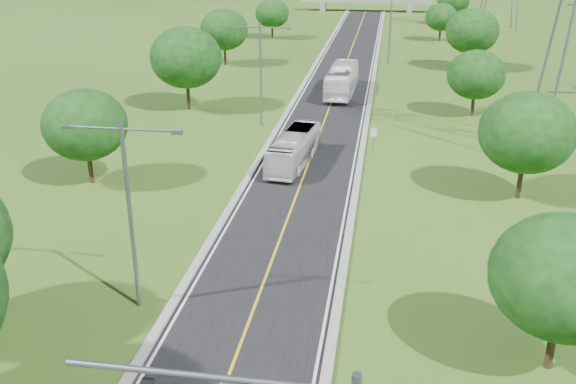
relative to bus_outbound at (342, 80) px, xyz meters
name	(u,v)px	position (x,y,z in m)	size (l,w,h in m)	color
ground	(335,92)	(-0.80, 0.84, -1.73)	(260.00, 260.00, 0.00)	#2E4C15
road	(339,81)	(-0.80, 6.84, -1.70)	(8.00, 150.00, 0.06)	black
curb_left	(306,79)	(-5.05, 6.84, -1.62)	(0.50, 150.00, 0.22)	gray
curb_right	(373,82)	(3.45, 6.84, -1.62)	(0.50, 150.00, 0.22)	gray
speed_limit_sign	(373,137)	(4.40, -21.18, -0.13)	(0.55, 0.09, 2.40)	slate
overpass	(366,1)	(-0.80, 80.84, 0.68)	(30.00, 3.00, 3.20)	gray
streetlight_near_left	(129,201)	(-6.80, -47.16, 4.21)	(5.90, 0.25, 10.00)	slate
streetlight_mid_left	(261,66)	(-6.80, -14.16, 4.21)	(5.90, 0.25, 10.00)	slate
streetlight_far_right	(391,22)	(5.20, 18.84, 4.21)	(5.90, 0.25, 10.00)	slate
tree_lb	(85,125)	(-16.80, -31.16, 2.91)	(6.30, 6.30, 7.33)	black
tree_lc	(186,58)	(-15.80, -9.16, 3.84)	(7.56, 7.56, 8.79)	black
tree_ld	(224,30)	(-17.80, 14.84, 3.22)	(6.72, 6.72, 7.82)	black
tree_le	(272,13)	(-15.30, 38.84, 2.60)	(5.88, 5.88, 6.84)	black
tree_ra	(564,277)	(13.20, -49.16, 2.91)	(6.30, 6.30, 7.33)	black
tree_rb	(527,133)	(15.20, -29.16, 3.22)	(6.72, 6.72, 7.82)	black
tree_rc	(476,75)	(14.20, -7.16, 2.60)	(5.88, 5.88, 6.84)	black
tree_rd	(472,31)	(16.20, 16.84, 3.53)	(7.14, 7.14, 8.30)	black
tree_re	(441,17)	(13.70, 40.84, 2.29)	(5.46, 5.46, 6.35)	black
tree_rf	(453,1)	(17.20, 60.84, 2.91)	(6.30, 6.30, 7.33)	black
bus_outbound	(342,80)	(0.00, 0.00, 0.00)	(2.81, 11.99, 3.34)	white
bus_inbound	(294,148)	(-1.97, -24.77, -0.31)	(2.29, 9.80, 2.73)	silver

